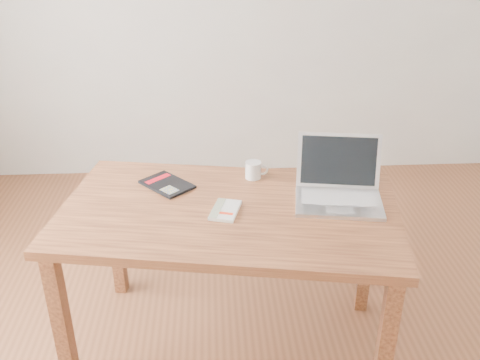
{
  "coord_description": "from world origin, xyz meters",
  "views": [
    {
      "loc": [
        -0.21,
        -1.87,
        1.86
      ],
      "look_at": [
        -0.09,
        0.12,
        0.85
      ],
      "focal_mm": 40.0,
      "sensor_mm": 36.0,
      "label": 1
    }
  ],
  "objects": [
    {
      "name": "room",
      "position": [
        -0.07,
        0.0,
        1.36
      ],
      "size": [
        4.04,
        4.04,
        2.7
      ],
      "color": "brown",
      "rests_on": "ground"
    },
    {
      "name": "coffee_mug",
      "position": [
        -0.02,
        0.34,
        0.79
      ],
      "size": [
        0.11,
        0.07,
        0.08
      ],
      "rotation": [
        0.0,
        0.0,
        -0.0
      ],
      "color": "white",
      "rests_on": "desk"
    },
    {
      "name": "white_guidebook",
      "position": [
        -0.16,
        0.03,
        0.76
      ],
      "size": [
        0.15,
        0.19,
        0.02
      ],
      "rotation": [
        0.0,
        0.0,
        -0.27
      ],
      "color": "silver",
      "rests_on": "desk"
    },
    {
      "name": "laptop",
      "position": [
        0.33,
        0.12,
        0.8
      ],
      "size": [
        0.41,
        0.37,
        0.25
      ],
      "rotation": [
        0.0,
        0.0,
        -0.16
      ],
      "color": "silver",
      "rests_on": "desk"
    },
    {
      "name": "desk",
      "position": [
        -0.14,
        0.06,
        0.66
      ],
      "size": [
        1.52,
        1.03,
        0.75
      ],
      "rotation": [
        0.0,
        0.0,
        -0.17
      ],
      "color": "brown",
      "rests_on": "ground"
    },
    {
      "name": "black_guidebook",
      "position": [
        -0.42,
        0.28,
        0.76
      ],
      "size": [
        0.27,
        0.27,
        0.01
      ],
      "rotation": [
        0.0,
        0.0,
        0.75
      ],
      "color": "black",
      "rests_on": "desk"
    }
  ]
}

